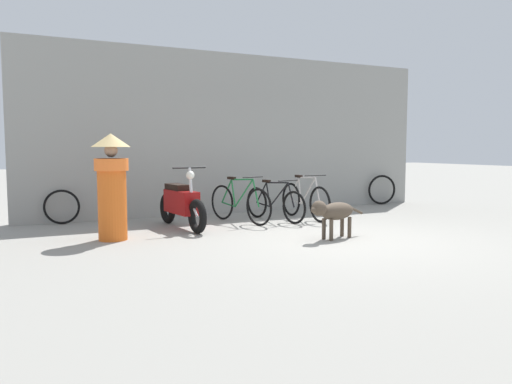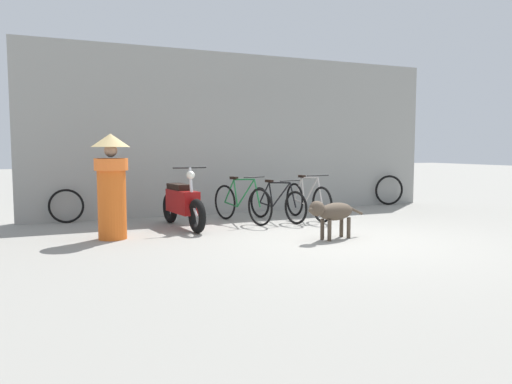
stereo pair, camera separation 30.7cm
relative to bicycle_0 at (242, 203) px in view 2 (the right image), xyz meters
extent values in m
plane|color=gray|center=(0.69, -2.20, -0.36)|extent=(60.00, 60.00, 0.00)
cube|color=gray|center=(0.69, 1.45, 1.31)|extent=(9.04, 0.20, 3.33)
torus|color=black|center=(0.14, -0.51, -0.03)|extent=(0.21, 0.65, 0.67)
torus|color=black|center=(-0.14, 0.51, -0.03)|extent=(0.21, 0.65, 0.67)
cylinder|color=#1E7238|center=(0.03, -0.12, 0.19)|extent=(0.17, 0.51, 0.55)
cylinder|color=#1E7238|center=(-0.05, 0.18, 0.17)|extent=(0.06, 0.14, 0.50)
cylinder|color=#1E7238|center=(0.02, -0.07, 0.44)|extent=(0.19, 0.59, 0.06)
cylinder|color=#1E7238|center=(-0.09, 0.32, -0.05)|extent=(0.13, 0.39, 0.08)
cylinder|color=#1E7238|center=(-0.10, 0.37, 0.20)|extent=(0.11, 0.31, 0.46)
cylinder|color=#1E7238|center=(0.12, -0.44, 0.21)|extent=(0.08, 0.19, 0.49)
cube|color=black|center=(-0.06, 0.23, 0.45)|extent=(0.12, 0.19, 0.05)
cylinder|color=black|center=(0.10, -0.36, 0.49)|extent=(0.45, 0.15, 0.02)
torus|color=black|center=(0.81, -0.60, -0.06)|extent=(0.18, 0.60, 0.60)
torus|color=black|center=(0.57, 0.44, -0.06)|extent=(0.18, 0.60, 0.60)
cylinder|color=black|center=(0.72, -0.19, 0.14)|extent=(0.15, 0.52, 0.50)
cylinder|color=black|center=(0.65, 0.11, 0.12)|extent=(0.06, 0.14, 0.46)
cylinder|color=black|center=(0.70, -0.14, 0.36)|extent=(0.17, 0.61, 0.06)
cylinder|color=black|center=(0.61, 0.25, -0.08)|extent=(0.12, 0.40, 0.07)
cylinder|color=black|center=(0.60, 0.30, 0.15)|extent=(0.10, 0.31, 0.42)
cylinder|color=black|center=(0.79, -0.52, 0.16)|extent=(0.07, 0.19, 0.45)
cube|color=black|center=(0.63, 0.16, 0.38)|extent=(0.11, 0.19, 0.05)
cylinder|color=black|center=(0.77, -0.44, 0.42)|extent=(0.45, 0.13, 0.02)
torus|color=black|center=(1.34, -0.63, -0.03)|extent=(0.06, 0.67, 0.67)
torus|color=black|center=(1.32, 0.39, -0.03)|extent=(0.06, 0.67, 0.67)
cylinder|color=beige|center=(1.33, -0.23, 0.19)|extent=(0.04, 0.51, 0.56)
cylinder|color=beige|center=(1.32, 0.06, 0.18)|extent=(0.03, 0.13, 0.51)
cylinder|color=beige|center=(1.33, -0.18, 0.44)|extent=(0.04, 0.59, 0.06)
cylinder|color=beige|center=(1.32, 0.20, -0.05)|extent=(0.04, 0.39, 0.08)
cylinder|color=beige|center=(1.32, 0.25, 0.20)|extent=(0.03, 0.31, 0.47)
cylinder|color=beige|center=(1.33, -0.55, 0.22)|extent=(0.03, 0.18, 0.49)
cube|color=black|center=(1.32, 0.11, 0.46)|extent=(0.07, 0.18, 0.05)
cylinder|color=black|center=(1.33, -0.48, 0.50)|extent=(0.46, 0.03, 0.02)
torus|color=black|center=(-1.10, -0.80, -0.08)|extent=(0.17, 0.57, 0.56)
torus|color=black|center=(-1.22, 0.48, -0.08)|extent=(0.17, 0.57, 0.56)
cube|color=maroon|center=(-1.16, -0.16, 0.09)|extent=(0.37, 0.96, 0.39)
cube|color=black|center=(-1.18, 0.01, 0.34)|extent=(0.30, 0.62, 0.10)
cylinder|color=silver|center=(-1.12, -0.56, 0.39)|extent=(0.06, 0.15, 0.60)
cylinder|color=silver|center=(-1.11, -0.70, 0.01)|extent=(0.06, 0.22, 0.20)
cylinder|color=black|center=(-1.13, -0.51, 0.69)|extent=(0.58, 0.08, 0.03)
sphere|color=silver|center=(-1.12, -0.54, 0.57)|extent=(0.15, 0.15, 0.14)
ellipsoid|color=#4C3F33|center=(0.67, -2.13, 0.06)|extent=(0.72, 0.42, 0.27)
cylinder|color=#4C3F33|center=(0.48, -2.25, -0.20)|extent=(0.07, 0.07, 0.32)
cylinder|color=#4C3F33|center=(0.45, -2.11, -0.20)|extent=(0.07, 0.07, 0.32)
cylinder|color=#4C3F33|center=(0.89, -2.15, -0.20)|extent=(0.07, 0.07, 0.32)
cylinder|color=#4C3F33|center=(0.85, -2.00, -0.20)|extent=(0.07, 0.07, 0.32)
sphere|color=#4C3F33|center=(0.28, -2.22, 0.13)|extent=(0.28, 0.28, 0.23)
ellipsoid|color=#4C3F33|center=(0.18, -2.25, 0.11)|extent=(0.14, 0.12, 0.09)
cylinder|color=#4C3F33|center=(1.11, -2.02, 0.03)|extent=(0.29, 0.11, 0.15)
cylinder|color=orange|center=(-2.41, -0.77, 0.25)|extent=(0.43, 0.43, 1.22)
cylinder|color=orange|center=(-2.41, -0.77, 0.77)|extent=(0.51, 0.51, 0.18)
sphere|color=tan|center=(-2.41, -0.77, 0.97)|extent=(0.20, 0.20, 0.19)
cone|color=tan|center=(-2.41, -0.77, 1.12)|extent=(0.59, 0.59, 0.20)
torus|color=black|center=(4.32, 1.20, 0.00)|extent=(0.71, 0.20, 0.72)
torus|color=black|center=(-2.96, 1.21, -0.05)|extent=(0.63, 0.14, 0.63)
camera|label=1|loc=(-3.71, -8.32, 1.01)|focal=35.00mm
camera|label=2|loc=(-3.43, -8.45, 1.01)|focal=35.00mm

